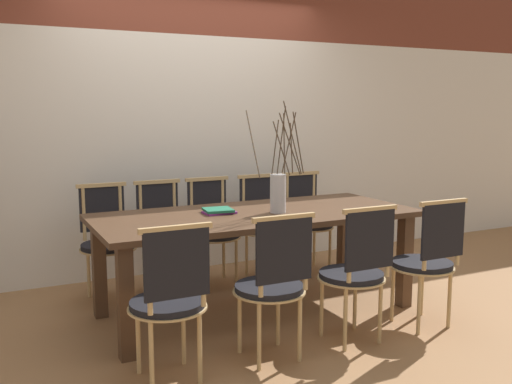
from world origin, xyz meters
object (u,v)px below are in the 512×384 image
object	(u,v)px
book_stack	(219,211)
vase_centerpiece	(278,190)
chair_far_center	(213,227)
chair_near_center	(356,269)
dining_table	(256,225)

from	to	relation	value
book_stack	vase_centerpiece	bearing A→B (deg)	-22.24
vase_centerpiece	chair_far_center	bearing A→B (deg)	100.71
chair_near_center	chair_far_center	size ratio (longest dim) A/B	1.00
chair_near_center	book_stack	distance (m)	1.09
dining_table	vase_centerpiece	size ratio (longest dim) A/B	2.91
chair_near_center	book_stack	xyz separation A→B (m)	(-0.58, 0.88, 0.28)
dining_table	chair_far_center	world-z (taller)	chair_far_center
chair_far_center	vase_centerpiece	distance (m)	0.98
chair_far_center	vase_centerpiece	bearing A→B (deg)	100.71
chair_near_center	book_stack	world-z (taller)	chair_near_center
chair_far_center	chair_near_center	bearing A→B (deg)	102.12
dining_table	book_stack	bearing A→B (deg)	161.21
dining_table	vase_centerpiece	distance (m)	0.31
chair_near_center	book_stack	size ratio (longest dim) A/B	4.00
chair_far_center	vase_centerpiece	size ratio (longest dim) A/B	1.13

